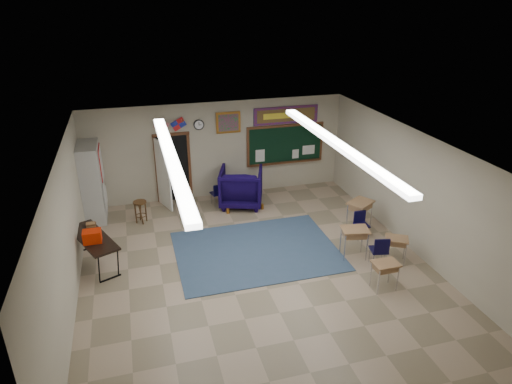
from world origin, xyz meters
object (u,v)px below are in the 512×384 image
object	(u,v)px
folding_table	(95,249)
wooden_stool	(141,212)
wingback_armchair	(241,187)
student_desk_front_left	(354,241)
student_desk_front_right	(360,214)

from	to	relation	value
folding_table	wooden_stool	bearing A→B (deg)	36.11
wingback_armchair	folding_table	world-z (taller)	wingback_armchair
student_desk_front_left	folding_table	bearing A→B (deg)	178.27
student_desk_front_left	wingback_armchair	bearing A→B (deg)	128.37
folding_table	wooden_stool	size ratio (longest dim) A/B	2.96
student_desk_front_left	folding_table	xyz separation A→B (m)	(-6.06, 1.35, -0.02)
student_desk_front_right	student_desk_front_left	bearing A→B (deg)	-153.90
wingback_armchair	folding_table	bearing A→B (deg)	47.73
student_desk_front_right	wooden_stool	xyz separation A→B (m)	(-5.72, 2.02, -0.12)
wingback_armchair	wooden_stool	distance (m)	3.04
student_desk_front_left	wooden_stool	bearing A→B (deg)	157.04
student_desk_front_right	wingback_armchair	bearing A→B (deg)	107.29
wingback_armchair	student_desk_front_right	size ratio (longest dim) A/B	1.50
folding_table	wingback_armchair	bearing A→B (deg)	5.84
wingback_armchair	wooden_stool	world-z (taller)	wingback_armchair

